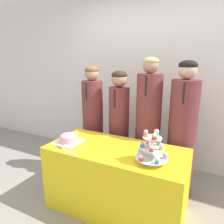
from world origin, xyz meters
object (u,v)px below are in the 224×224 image
at_px(student_0, 93,123).
at_px(student_2, 148,128).
at_px(round_cake, 69,138).
at_px(student_1, 119,128).
at_px(cake_knife, 63,149).
at_px(student_3, 182,135).
at_px(cupcake_stand, 152,148).

xyz_separation_m(student_0, student_2, (0.79, 0.00, 0.04)).
xyz_separation_m(round_cake, student_1, (0.30, 0.66, -0.04)).
distance_m(round_cake, cake_knife, 0.19).
height_order(student_0, student_3, student_3).
bearing_deg(student_2, student_0, -180.00).
bearing_deg(student_3, student_0, -180.00).
xyz_separation_m(round_cake, cupcake_stand, (0.93, -0.02, 0.08)).
height_order(student_0, student_2, student_2).
distance_m(student_0, student_1, 0.40).
bearing_deg(student_2, round_cake, -136.15).
xyz_separation_m(cupcake_stand, student_1, (-0.63, 0.69, -0.12)).
xyz_separation_m(cupcake_stand, student_0, (-1.04, 0.69, -0.11)).
height_order(student_1, student_3, student_3).
distance_m(cake_knife, student_3, 1.33).
relative_size(cake_knife, cupcake_stand, 1.05).
bearing_deg(student_1, cake_knife, -106.06).
bearing_deg(student_3, cupcake_stand, -103.16).
height_order(cake_knife, student_3, student_3).
bearing_deg(cake_knife, round_cake, 121.01).
bearing_deg(student_3, student_1, -180.00).
xyz_separation_m(student_0, student_1, (0.40, -0.00, -0.01)).
xyz_separation_m(round_cake, student_3, (1.09, 0.66, -0.00)).
distance_m(student_1, student_3, 0.80).
relative_size(student_0, student_2, 0.93).
xyz_separation_m(cake_knife, student_0, (-0.16, 0.83, 0.02)).
bearing_deg(round_cake, student_3, 31.27).
distance_m(round_cake, student_3, 1.28).
bearing_deg(cake_knife, cupcake_stand, 21.21).
relative_size(student_0, student_3, 0.96).
xyz_separation_m(student_2, student_3, (0.40, 0.00, -0.02)).
distance_m(cupcake_stand, student_0, 1.25).
distance_m(cake_knife, student_0, 0.85).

